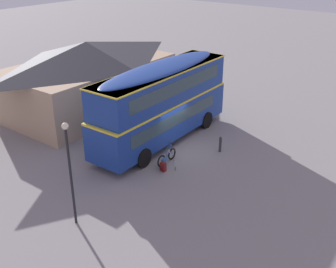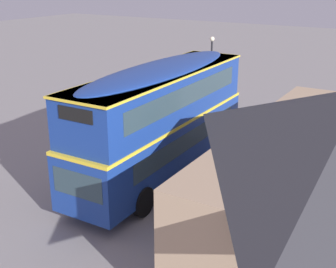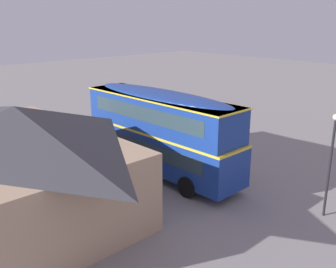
{
  "view_description": "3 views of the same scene",
  "coord_description": "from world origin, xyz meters",
  "px_view_note": "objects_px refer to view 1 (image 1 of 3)",
  "views": [
    {
      "loc": [
        -17.47,
        -12.95,
        11.07
      ],
      "look_at": [
        -1.46,
        -0.73,
        1.69
      ],
      "focal_mm": 43.61,
      "sensor_mm": 36.0,
      "label": 1
    },
    {
      "loc": [
        15.25,
        10.57,
        8.19
      ],
      "look_at": [
        -0.51,
        0.89,
        1.51
      ],
      "focal_mm": 47.55,
      "sensor_mm": 36.0,
      "label": 2
    },
    {
      "loc": [
        -15.03,
        14.98,
        8.67
      ],
      "look_at": [
        0.65,
        0.47,
        2.17
      ],
      "focal_mm": 41.04,
      "sensor_mm": 36.0,
      "label": 3
    }
  ],
  "objects_px": {
    "double_decker_bus": "(162,100)",
    "street_lamp": "(69,164)",
    "backpack_on_ground": "(163,166)",
    "kerb_bollard": "(220,144)",
    "water_bottle_green_metal": "(175,169)",
    "touring_bicycle": "(166,157)",
    "water_bottle_clear_plastic": "(174,163)"
  },
  "relations": [
    {
      "from": "double_decker_bus",
      "to": "water_bottle_green_metal",
      "type": "relative_size",
      "value": 49.26
    },
    {
      "from": "touring_bicycle",
      "to": "water_bottle_green_metal",
      "type": "relative_size",
      "value": 7.81
    },
    {
      "from": "water_bottle_clear_plastic",
      "to": "street_lamp",
      "type": "relative_size",
      "value": 0.05
    },
    {
      "from": "backpack_on_ground",
      "to": "street_lamp",
      "type": "bearing_deg",
      "value": 177.51
    },
    {
      "from": "touring_bicycle",
      "to": "kerb_bollard",
      "type": "relative_size",
      "value": 1.73
    },
    {
      "from": "double_decker_bus",
      "to": "backpack_on_ground",
      "type": "relative_size",
      "value": 19.61
    },
    {
      "from": "double_decker_bus",
      "to": "street_lamp",
      "type": "bearing_deg",
      "value": -166.51
    },
    {
      "from": "double_decker_bus",
      "to": "street_lamp",
      "type": "distance_m",
      "value": 9.09
    },
    {
      "from": "water_bottle_green_metal",
      "to": "kerb_bollard",
      "type": "xyz_separation_m",
      "value": [
        3.35,
        -0.79,
        0.4
      ]
    },
    {
      "from": "street_lamp",
      "to": "water_bottle_clear_plastic",
      "type": "bearing_deg",
      "value": -2.57
    },
    {
      "from": "street_lamp",
      "to": "double_decker_bus",
      "type": "bearing_deg",
      "value": 13.49
    },
    {
      "from": "water_bottle_green_metal",
      "to": "touring_bicycle",
      "type": "bearing_deg",
      "value": 69.35
    },
    {
      "from": "double_decker_bus",
      "to": "kerb_bollard",
      "type": "bearing_deg",
      "value": -77.17
    },
    {
      "from": "double_decker_bus",
      "to": "street_lamp",
      "type": "height_order",
      "value": "double_decker_bus"
    },
    {
      "from": "touring_bicycle",
      "to": "water_bottle_green_metal",
      "type": "xyz_separation_m",
      "value": [
        -0.32,
        -0.86,
        -0.27
      ]
    },
    {
      "from": "double_decker_bus",
      "to": "street_lamp",
      "type": "xyz_separation_m",
      "value": [
        -8.83,
        -2.12,
        0.29
      ]
    },
    {
      "from": "touring_bicycle",
      "to": "water_bottle_clear_plastic",
      "type": "height_order",
      "value": "touring_bicycle"
    },
    {
      "from": "street_lamp",
      "to": "backpack_on_ground",
      "type": "bearing_deg",
      "value": -2.49
    },
    {
      "from": "water_bottle_green_metal",
      "to": "street_lamp",
      "type": "height_order",
      "value": "street_lamp"
    },
    {
      "from": "backpack_on_ground",
      "to": "water_bottle_clear_plastic",
      "type": "xyz_separation_m",
      "value": [
        0.94,
        -0.05,
        -0.17
      ]
    },
    {
      "from": "kerb_bollard",
      "to": "backpack_on_ground",
      "type": "bearing_deg",
      "value": 161.38
    },
    {
      "from": "double_decker_bus",
      "to": "water_bottle_green_metal",
      "type": "height_order",
      "value": "double_decker_bus"
    },
    {
      "from": "double_decker_bus",
      "to": "kerb_bollard",
      "type": "relative_size",
      "value": 10.93
    },
    {
      "from": "backpack_on_ground",
      "to": "kerb_bollard",
      "type": "relative_size",
      "value": 0.56
    },
    {
      "from": "water_bottle_green_metal",
      "to": "water_bottle_clear_plastic",
      "type": "bearing_deg",
      "value": 41.7
    },
    {
      "from": "double_decker_bus",
      "to": "kerb_bollard",
      "type": "distance_m",
      "value": 4.32
    },
    {
      "from": "water_bottle_green_metal",
      "to": "double_decker_bus",
      "type": "bearing_deg",
      "value": 48.73
    },
    {
      "from": "touring_bicycle",
      "to": "backpack_on_ground",
      "type": "xyz_separation_m",
      "value": [
        -0.77,
        -0.37,
        -0.09
      ]
    },
    {
      "from": "water_bottle_clear_plastic",
      "to": "water_bottle_green_metal",
      "type": "bearing_deg",
      "value": -138.3
    },
    {
      "from": "water_bottle_clear_plastic",
      "to": "street_lamp",
      "type": "distance_m",
      "value": 7.38
    },
    {
      "from": "water_bottle_clear_plastic",
      "to": "kerb_bollard",
      "type": "relative_size",
      "value": 0.25
    },
    {
      "from": "water_bottle_green_metal",
      "to": "backpack_on_ground",
      "type": "bearing_deg",
      "value": 132.54
    }
  ]
}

